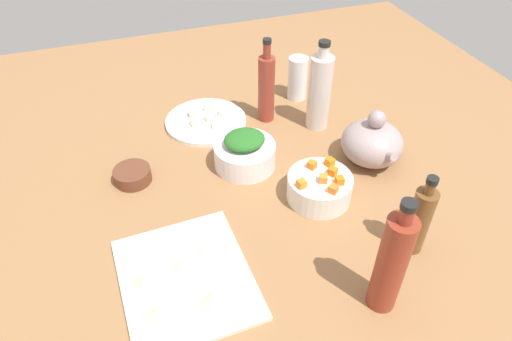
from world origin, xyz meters
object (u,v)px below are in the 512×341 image
Objects in this scene: bowl_carrots at (319,188)px; teapot at (373,143)px; bowl_small_side at (132,175)px; plate_tofu at (206,121)px; bottle_1 at (391,263)px; drinking_glass_0 at (298,78)px; bottle_0 at (419,220)px; bottle_2 at (320,91)px; cutting_board at (186,278)px; bottle_3 at (266,87)px; bowl_greens at (244,155)px.

teapot reaches higher than bowl_carrots.
plate_tofu is at bearing 128.08° from bowl_small_side.
bowl_small_side is at bearing -141.87° from bottle_1.
drinking_glass_0 is (-72.28, 13.73, -4.89)cm from bottle_1.
teapot reaches higher than plate_tofu.
bowl_small_side is at bearing -127.74° from bottle_0.
bottle_1 is at bearing -2.07° from bowl_carrots.
bowl_small_side is 0.36× the size of bottle_2.
bottle_3 is (-47.75, 34.20, 9.70)cm from cutting_board.
cutting_board is at bearing -49.44° from bottle_2.
bottle_0 is at bearing 33.72° from bowl_greens.
drinking_glass_0 reaches higher than bowl_greens.
bottle_0 reaches higher than drinking_glass_0.
bottle_1 is 64.49cm from bottle_3.
bottle_2 reaches higher than cutting_board.
bottle_1 reaches higher than cutting_board.
teapot is at bearing 78.16° from bowl_small_side.
cutting_board is 3.20× the size of bowl_small_side.
bottle_3 is 15.53cm from drinking_glass_0.
bottle_2 is at bearing 97.36° from bowl_small_side.
bottle_3 is at bearing 144.39° from cutting_board.
bottle_3 reaches higher than bowl_small_side.
bowl_carrots is at bearing -16.47° from drinking_glass_0.
bowl_small_side is (-3.36, -27.43, -1.47)cm from bowl_greens.
bowl_carrots is 44.79cm from drinking_glass_0.
bottle_0 reaches higher than plate_tofu.
cutting_board is at bearing -35.61° from bottle_3.
bottle_2 is (-19.00, -6.21, 5.37)cm from teapot.
cutting_board is at bearing -68.45° from teapot.
drinking_glass_0 reaches higher than bowl_carrots.
bottle_1 is (9.48, -13.00, 3.21)cm from bottle_0.
drinking_glass_0 is at bearing 177.91° from bottle_2.
drinking_glass_0 is at bearing 139.70° from cutting_board.
cutting_board is 53.89cm from plate_tofu.
bottle_2 is at bearing 130.56° from cutting_board.
cutting_board is 47.58cm from bottle_0.
bowl_small_side is at bearing -82.64° from bottle_2.
bowl_greens is at bearing -44.52° from drinking_glass_0.
bowl_small_side is 57.61cm from drinking_glass_0.
teapot is 0.68× the size of bottle_2.
bottle_2 is at bearing 179.81° from bottle_0.
bowl_carrots is 0.61× the size of bottle_3.
bottle_3 is at bearing 78.94° from plate_tofu.
cutting_board is 2.20× the size of drinking_glass_0.
drinking_glass_0 is at bearing 113.04° from bowl_small_side.
plate_tofu is 0.91× the size of bottle_2.
bottle_1 is at bearing 13.41° from plate_tofu.
cutting_board is at bearing -116.60° from bottle_1.
bottle_0 is at bearing 12.50° from bottle_3.
bowl_greens is at bearing 143.85° from cutting_board.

